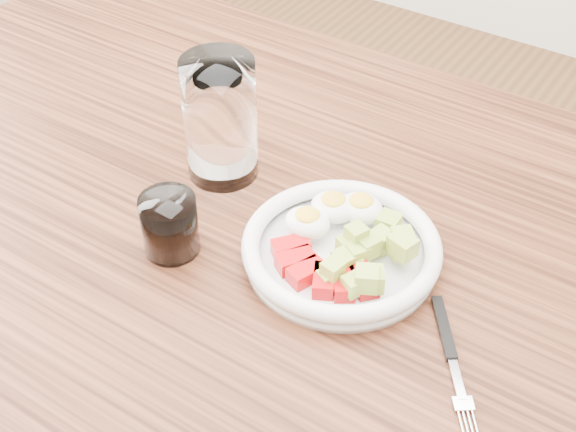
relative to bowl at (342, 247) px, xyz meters
The scene contains 5 objects.
dining_table 0.14m from the bowl, behind, with size 1.50×0.90×0.77m.
bowl is the anchor object (origin of this frame).
fork 0.17m from the bowl, 17.94° to the right, with size 0.11×0.15×0.01m.
water_glass 0.23m from the bowl, 164.59° to the left, with size 0.09×0.09×0.16m, color white.
coffee_glass 0.20m from the bowl, 152.39° to the right, with size 0.06×0.06×0.07m.
Camera 1 is at (0.37, -0.57, 1.41)m, focal length 50.00 mm.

